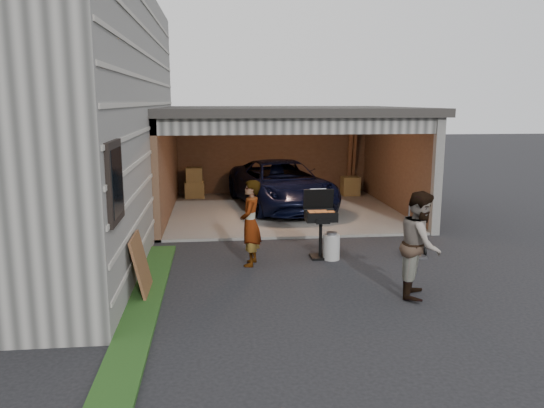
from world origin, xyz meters
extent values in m
plane|color=black|center=(0.00, 0.00, 0.00)|extent=(80.00, 80.00, 0.00)
cube|color=#193814|center=(-2.25, -1.00, 0.03)|extent=(0.50, 8.00, 0.06)
cube|color=#605E59|center=(0.75, 6.50, 0.03)|extent=(6.50, 6.00, 0.06)
cube|color=#493022|center=(0.75, 9.43, 1.35)|extent=(6.50, 0.15, 2.70)
cube|color=#493022|center=(3.92, 6.50, 1.35)|extent=(0.15, 6.00, 2.70)
cube|color=#493022|center=(-2.42, 6.50, 1.35)|extent=(0.15, 6.00, 2.70)
cube|color=#2D2B28|center=(0.75, 6.50, 2.80)|extent=(6.80, 6.30, 0.20)
cube|color=#474744|center=(0.75, 3.58, 2.52)|extent=(6.50, 0.16, 0.36)
cube|color=silver|center=(0.75, 4.80, 2.62)|extent=(6.00, 2.40, 0.06)
cube|color=#474744|center=(3.90, 3.55, 1.35)|extent=(0.20, 0.18, 2.70)
cube|color=brown|center=(-1.80, 8.70, 0.31)|extent=(0.60, 0.50, 0.50)
cube|color=brown|center=(-1.80, 8.70, 0.79)|extent=(0.50, 0.45, 0.45)
cube|color=brown|center=(3.20, 8.60, 0.36)|extent=(0.55, 0.50, 0.60)
cube|color=#53371C|center=(3.38, 9.20, 1.20)|extent=(0.24, 0.43, 2.20)
imported|color=black|center=(0.72, 6.90, 0.66)|extent=(3.02, 5.09, 1.33)
imported|color=silver|center=(-0.50, 1.69, 0.81)|extent=(0.51, 0.66, 1.63)
imported|color=#4C311E|center=(2.05, -0.20, 0.85)|extent=(0.92, 1.01, 1.69)
cube|color=black|center=(0.90, 2.00, 0.02)|extent=(0.38, 0.38, 0.05)
cylinder|color=black|center=(0.90, 2.00, 0.41)|extent=(0.06, 0.06, 0.77)
cube|color=black|center=(0.90, 2.00, 0.85)|extent=(0.60, 0.42, 0.18)
cube|color=#59595B|center=(0.90, 2.00, 0.93)|extent=(0.55, 0.37, 0.01)
cube|color=black|center=(0.90, 2.27, 1.13)|extent=(0.60, 0.11, 0.42)
cylinder|color=#B8B7B4|center=(1.10, 1.89, 0.25)|extent=(0.40, 0.40, 0.49)
cube|color=#53371C|center=(-2.34, 0.31, 0.49)|extent=(0.25, 0.88, 0.97)
cube|color=slate|center=(2.81, 1.80, 0.02)|extent=(0.36, 0.23, 0.04)
cylinder|color=black|center=(2.60, 1.92, 0.09)|extent=(0.04, 0.18, 0.18)
cylinder|color=black|center=(3.01, 1.92, 0.09)|extent=(0.04, 0.18, 0.18)
cylinder|color=slate|center=(2.65, 1.92, 0.56)|extent=(0.03, 0.03, 1.07)
cylinder|color=slate|center=(2.96, 1.92, 0.56)|extent=(0.03, 0.03, 1.07)
cylinder|color=slate|center=(2.81, 1.92, 1.07)|extent=(0.31, 0.03, 0.03)
camera|label=1|loc=(-1.13, -7.96, 3.06)|focal=35.00mm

